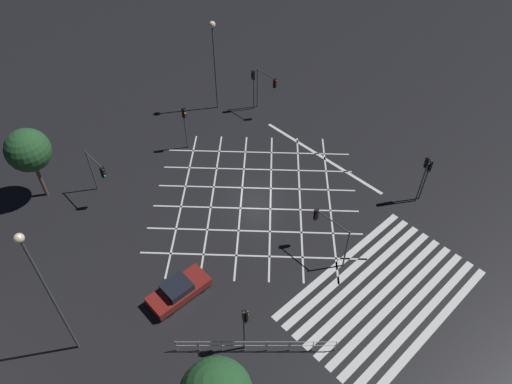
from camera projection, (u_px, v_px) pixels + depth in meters
The scene contains 15 objects.
ground_plane at pixel (256, 198), 37.03m from camera, with size 200.00×200.00×0.00m, color black.
road_markings at pixel (337, 254), 32.85m from camera, with size 20.06×26.35×0.01m.
traffic_light_se_cross at pixel (425, 171), 34.65m from camera, with size 0.36×0.39×4.46m.
traffic_light_se_main at pixel (427, 173), 34.97m from camera, with size 0.39×0.36×4.00m.
traffic_light_median_south at pixel (329, 227), 31.17m from camera, with size 0.36×3.15×3.59m.
traffic_light_ne_main at pixel (253, 82), 44.26m from camera, with size 0.39×0.36×4.34m.
traffic_light_sw_main at pixel (245, 322), 25.75m from camera, with size 0.39×0.36×3.95m.
traffic_light_ne_cross at pixel (267, 84), 43.78m from camera, with size 0.36×2.70×4.35m.
traffic_light_median_north at pixel (185, 120), 39.67m from camera, with size 0.36×0.39×4.32m.
traffic_light_nw_cross at pixel (98, 170), 35.02m from camera, with size 0.36×2.74×4.01m.
street_lamp_east at pixel (42, 280), 22.94m from camera, with size 0.49×0.49×10.35m.
street_lamp_west at pixel (213, 44), 41.92m from camera, with size 0.61×0.61×8.99m.
street_tree_far at pixel (28, 150), 34.17m from camera, with size 3.35×3.35×6.28m.
waiting_car at pixel (179, 290), 29.90m from camera, with size 4.20×1.80×1.30m.
pedestrian_railing at pixel (256, 345), 27.06m from camera, with size 7.04×6.53×1.05m.
Camera 1 is at (-17.97, -19.39, 25.93)m, focal length 32.00 mm.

